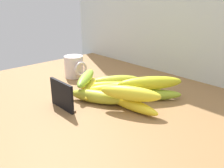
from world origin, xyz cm
name	(u,v)px	position (x,y,z in cm)	size (l,w,h in cm)	color
counter_top	(105,104)	(0.00, 0.00, 1.50)	(110.00, 76.00, 3.00)	brown
chalkboard_sign	(62,96)	(-3.85, -13.28, 6.86)	(11.00, 1.80, 8.40)	black
coffee_mug	(74,67)	(-25.73, 5.91, 7.32)	(9.04, 7.54, 8.64)	silver
banana_0	(129,104)	(9.73, 0.87, 4.70)	(20.14, 3.39, 3.39)	yellow
banana_1	(111,90)	(-0.90, 3.35, 5.09)	(16.81, 4.18, 4.18)	yellow
banana_2	(91,88)	(-7.69, 0.08, 4.79)	(18.99, 3.58, 3.58)	yellow
banana_3	(96,96)	(-0.35, -3.49, 5.05)	(17.70, 4.10, 4.10)	gold
banana_4	(150,95)	(9.78, 10.28, 4.76)	(20.16, 3.51, 3.51)	#8FAD2B
banana_5	(109,86)	(-4.79, 5.91, 4.71)	(20.38, 3.41, 3.41)	gold
banana_6	(115,81)	(-6.92, 10.84, 4.99)	(19.03, 3.98, 3.98)	#ADB62F
banana_7	(133,88)	(2.93, 9.82, 5.19)	(18.28, 4.37, 4.37)	gold
banana_8	(150,83)	(9.44, 10.63, 8.62)	(20.72, 4.22, 4.22)	gold
banana_9	(131,93)	(10.82, 0.27, 8.50)	(17.51, 4.21, 4.21)	yellow
banana_10	(86,78)	(-8.90, -0.82, 8.31)	(16.97, 3.45, 3.45)	#8DBB39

